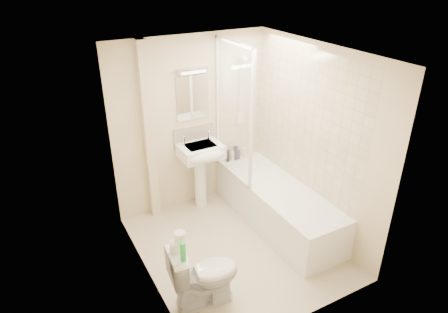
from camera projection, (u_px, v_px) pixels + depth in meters
floor at (236, 247)px, 4.97m from camera, size 2.50×2.50×0.00m
wall_back at (191, 125)px, 5.41m from camera, size 2.20×0.02×2.40m
wall_left at (142, 186)px, 3.96m from camera, size 0.02×2.50×2.40m
wall_right at (315, 142)px, 4.90m from camera, size 0.02×2.50×2.40m
ceiling at (239, 53)px, 3.89m from camera, size 2.20×2.50×0.02m
tile_back at (239, 101)px, 5.62m from camera, size 0.70×0.01×1.75m
tile_right at (305, 120)px, 4.95m from camera, size 0.01×2.10×1.75m
pipe_boxing at (149, 135)px, 5.10m from camera, size 0.12×0.12×2.40m
splashback at (194, 136)px, 5.50m from camera, size 0.60×0.02×0.30m
mirror at (193, 98)px, 5.25m from camera, size 0.46×0.01×0.60m
strip_light at (192, 70)px, 5.06m from camera, size 0.42×0.07×0.07m
bathtub at (277, 204)px, 5.32m from camera, size 0.70×2.10×0.55m
shower_screen at (233, 113)px, 5.12m from camera, size 0.04×0.92×1.80m
shower_fixture at (241, 93)px, 5.53m from camera, size 0.10×0.16×0.99m
pedestal_sink at (202, 159)px, 5.43m from camera, size 0.57×0.51×1.10m
bottle_black_a at (228, 156)px, 5.82m from camera, size 0.05×0.05×0.18m
bottle_white_a at (232, 156)px, 5.86m from camera, size 0.05×0.05×0.15m
bottle_black_b at (236, 153)px, 5.87m from camera, size 0.06×0.06×0.21m
bottle_blue at (239, 154)px, 5.91m from camera, size 0.05×0.05×0.14m
bottle_cream at (245, 152)px, 5.95m from camera, size 0.06×0.06×0.15m
toilet at (204, 274)px, 4.04m from camera, size 0.56×0.79×0.72m
toilet_roll_lower at (175, 247)px, 3.78m from camera, size 0.10×0.10×0.11m
toilet_roll_upper at (180, 236)px, 3.76m from camera, size 0.11×0.11×0.09m
green_bottle at (183, 252)px, 3.66m from camera, size 0.06×0.06×0.20m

